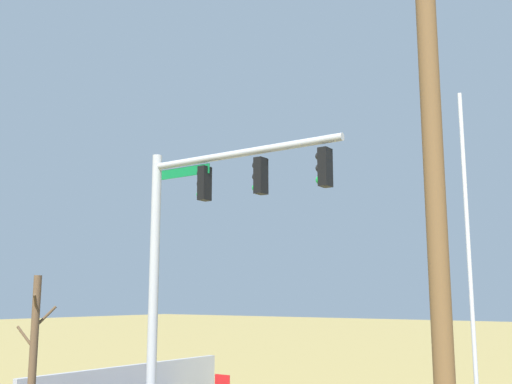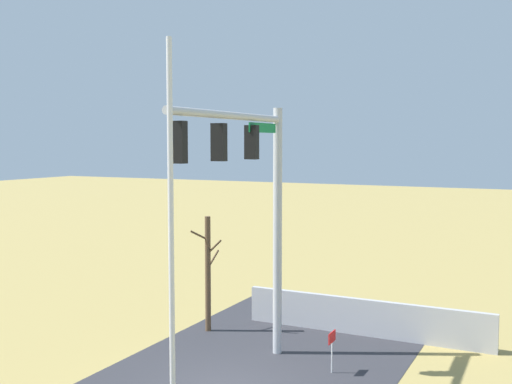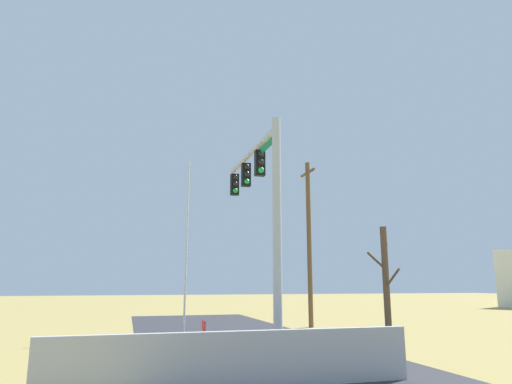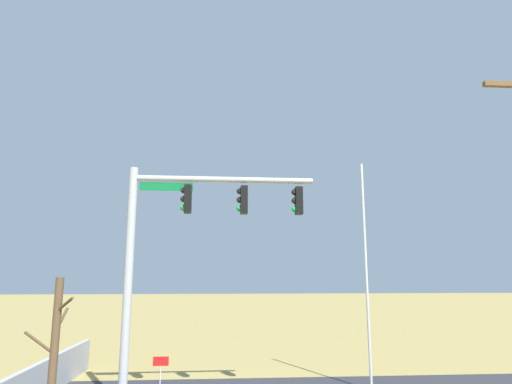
{
  "view_description": "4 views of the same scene",
  "coord_description": "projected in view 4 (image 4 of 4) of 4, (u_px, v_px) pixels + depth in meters",
  "views": [
    {
      "loc": [
        -9.41,
        12.78,
        3.54
      ],
      "look_at": [
        -0.59,
        0.45,
        6.14
      ],
      "focal_mm": 42.87,
      "sensor_mm": 36.0,
      "label": 1
    },
    {
      "loc": [
        -14.09,
        -7.88,
        6.64
      ],
      "look_at": [
        0.5,
        -0.64,
        5.34
      ],
      "focal_mm": 43.53,
      "sensor_mm": 36.0,
      "label": 2
    },
    {
      "loc": [
        16.75,
        -4.45,
        2.34
      ],
      "look_at": [
        -0.61,
        0.44,
        6.01
      ],
      "focal_mm": 31.56,
      "sensor_mm": 36.0,
      "label": 3
    },
    {
      "loc": [
        0.28,
        14.68,
        4.16
      ],
      "look_at": [
        -0.75,
        0.67,
        6.8
      ],
      "focal_mm": 30.62,
      "sensor_mm": 36.0,
      "label": 4
    }
  ],
  "objects": [
    {
      "name": "retaining_fence",
      "position": [
        49.0,
        376.0,
        15.21
      ],
      "size": [
        0.2,
        8.61,
        1.27
      ],
      "primitive_type": "cube",
      "color": "#A8A8AD",
      "rests_on": "ground_plane"
    },
    {
      "name": "signal_mast",
      "position": [
        182.0,
        236.0,
        14.52
      ],
      "size": [
        6.28,
        0.42,
        7.7
      ],
      "color": "#B2B5BA",
      "rests_on": "ground_plane"
    },
    {
      "name": "flagpole",
      "position": [
        366.0,
        272.0,
        16.53
      ],
      "size": [
        0.1,
        0.1,
        8.45
      ],
      "primitive_type": "cylinder",
      "color": "silver",
      "rests_on": "ground_plane"
    },
    {
      "name": "bare_tree",
      "position": [
        53.0,
        360.0,
        10.61
      ],
      "size": [
        1.27,
        1.02,
        4.07
      ],
      "color": "brown",
      "rests_on": "ground_plane"
    },
    {
      "name": "open_sign",
      "position": [
        161.0,
        366.0,
        15.69
      ],
      "size": [
        0.56,
        0.04,
        1.22
      ],
      "color": "silver",
      "rests_on": "ground_plane"
    }
  ]
}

